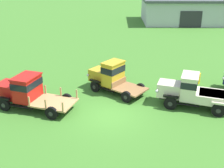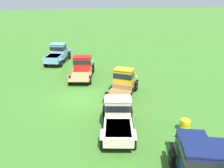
# 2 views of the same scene
# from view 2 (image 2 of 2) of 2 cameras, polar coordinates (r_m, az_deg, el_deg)

# --- Properties ---
(ground_plane) EXTENTS (240.00, 240.00, 0.00)m
(ground_plane) POSITION_cam_2_polar(r_m,az_deg,el_deg) (18.23, -7.99, -3.78)
(ground_plane) COLOR #3D7528
(vintage_truck_foreground_near) EXTENTS (5.63, 3.73, 2.32)m
(vintage_truck_foreground_near) POSITION_cam_2_polar(r_m,az_deg,el_deg) (28.36, -13.92, 7.79)
(vintage_truck_foreground_near) COLOR black
(vintage_truck_foreground_near) RESTS_ON ground
(vintage_truck_second_in_line) EXTENTS (5.64, 3.43, 2.14)m
(vintage_truck_second_in_line) POSITION_cam_2_polar(r_m,az_deg,el_deg) (23.02, -7.62, 4.84)
(vintage_truck_second_in_line) COLOR black
(vintage_truck_second_in_line) RESTS_ON ground
(vintage_truck_midrow_center) EXTENTS (4.52, 3.99, 2.27)m
(vintage_truck_midrow_center) POSITION_cam_2_polar(r_m,az_deg,el_deg) (18.66, 3.22, 0.85)
(vintage_truck_midrow_center) COLOR black
(vintage_truck_midrow_center) RESTS_ON ground
(vintage_truck_far_side) EXTENTS (4.94, 3.07, 2.17)m
(vintage_truck_far_side) POSITION_cam_2_polar(r_m,az_deg,el_deg) (13.52, 1.53, -8.31)
(vintage_truck_far_side) COLOR black
(vintage_truck_far_side) RESTS_ON ground
(vintage_truck_back_of_row) EXTENTS (5.56, 3.81, 2.23)m
(vintage_truck_back_of_row) POSITION_cam_2_polar(r_m,az_deg,el_deg) (10.82, 22.10, -18.47)
(vintage_truck_back_of_row) COLOR black
(vintage_truck_back_of_row) RESTS_ON ground
(oil_drum_beside_row) EXTENTS (0.64, 0.64, 0.84)m
(oil_drum_beside_row) POSITION_cam_2_polar(r_m,az_deg,el_deg) (14.49, 18.50, -10.31)
(oil_drum_beside_row) COLOR gold
(oil_drum_beside_row) RESTS_ON ground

